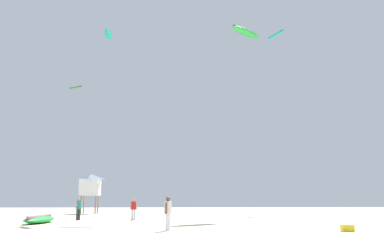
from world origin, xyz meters
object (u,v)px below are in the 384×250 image
at_px(kite_grounded_near, 40,219).
at_px(cooler_box, 347,228).
at_px(person_foreground, 168,211).
at_px(kite_aloft_0, 246,32).
at_px(kite_aloft_1, 108,34).
at_px(kite_aloft_2, 76,88).
at_px(person_left, 79,207).
at_px(kite_aloft_5, 276,35).
at_px(person_midground, 134,208).
at_px(lifeguard_tower, 90,185).

distance_m(kite_grounded_near, cooler_box, 18.56).
xyz_separation_m(person_foreground, kite_aloft_0, (7.60, 16.21, 16.77)).
relative_size(kite_aloft_0, kite_aloft_1, 1.02).
bearing_deg(kite_aloft_2, person_left, -75.13).
xyz_separation_m(kite_aloft_2, kite_aloft_5, (27.28, -1.29, 7.75)).
bearing_deg(cooler_box, kite_grounded_near, 155.28).
distance_m(kite_aloft_0, kite_aloft_1, 24.11).
xyz_separation_m(person_midground, kite_aloft_0, (10.08, 6.29, 16.82)).
distance_m(person_left, kite_aloft_2, 27.34).
relative_size(lifeguard_tower, cooler_box, 7.41).
xyz_separation_m(cooler_box, kite_aloft_0, (-1.02, 17.33, 17.58)).
height_order(person_left, kite_aloft_0, kite_aloft_0).
xyz_separation_m(person_left, cooler_box, (15.19, -11.43, -0.79)).
bearing_deg(kite_aloft_5, kite_aloft_2, 177.29).
height_order(kite_grounded_near, kite_aloft_1, kite_aloft_1).
height_order(person_left, kite_aloft_2, kite_aloft_2).
distance_m(kite_aloft_0, kite_aloft_5, 17.58).
relative_size(person_foreground, lifeguard_tower, 0.40).
height_order(kite_aloft_1, kite_aloft_2, kite_aloft_1).
distance_m(person_foreground, kite_grounded_near, 10.60).
bearing_deg(kite_aloft_2, kite_aloft_0, -38.68).
xyz_separation_m(kite_aloft_0, kite_aloft_5, (7.30, 14.70, 6.28)).
bearing_deg(person_midground, lifeguard_tower, 29.29).
bearing_deg(kite_aloft_2, kite_grounded_near, -80.79).
relative_size(lifeguard_tower, kite_aloft_2, 1.86).
height_order(cooler_box, kite_aloft_5, kite_aloft_5).
bearing_deg(person_midground, kite_aloft_2, 30.02).
bearing_deg(cooler_box, person_foreground, 172.63).
relative_size(kite_grounded_near, cooler_box, 7.89).
bearing_deg(person_midground, kite_aloft_5, -33.58).
height_order(person_foreground, kite_aloft_0, kite_aloft_0).
bearing_deg(kite_aloft_1, person_left, -85.17).
distance_m(person_midground, lifeguard_tower, 14.54).
height_order(kite_aloft_1, kite_aloft_5, kite_aloft_1).
relative_size(person_left, cooler_box, 2.90).
bearing_deg(kite_aloft_2, kite_aloft_5, -2.71).
bearing_deg(kite_grounded_near, person_midground, 29.65).
height_order(person_foreground, kite_aloft_1, kite_aloft_1).
height_order(cooler_box, kite_aloft_0, kite_aloft_0).
bearing_deg(kite_aloft_0, person_midground, -148.04).
bearing_deg(kite_grounded_near, cooler_box, -24.72).
height_order(cooler_box, kite_aloft_1, kite_aloft_1).
height_order(lifeguard_tower, kite_aloft_1, kite_aloft_1).
relative_size(person_foreground, person_left, 1.02).
bearing_deg(kite_aloft_0, cooler_box, -86.63).
height_order(person_midground, kite_aloft_2, kite_aloft_2).
height_order(person_midground, cooler_box, person_midground).
height_order(person_midground, kite_aloft_1, kite_aloft_1).
distance_m(kite_aloft_1, kite_aloft_5, 23.47).
distance_m(person_foreground, kite_aloft_5, 41.34).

